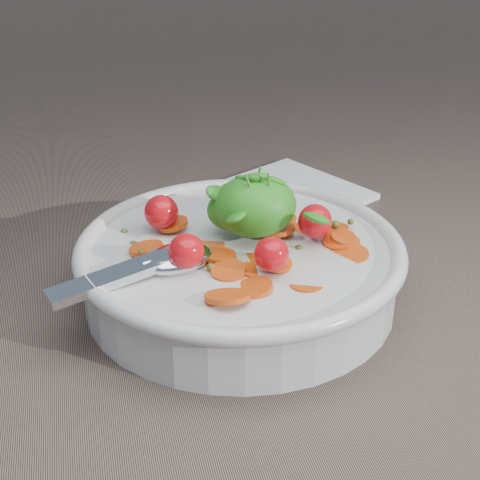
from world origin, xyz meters
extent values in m
plane|color=#6E5B4F|center=(0.00, 0.00, 0.00)|extent=(6.00, 6.00, 0.00)
cylinder|color=silver|center=(-0.01, 0.03, 0.02)|extent=(0.22, 0.22, 0.04)
torus|color=silver|center=(-0.01, 0.03, 0.04)|extent=(0.23, 0.23, 0.01)
cylinder|color=silver|center=(-0.01, 0.03, 0.00)|extent=(0.11, 0.11, 0.01)
cylinder|color=brown|center=(-0.01, 0.03, 0.02)|extent=(0.20, 0.20, 0.03)
cylinder|color=#DE5112|center=(-0.03, 0.04, 0.04)|extent=(0.03, 0.03, 0.01)
cylinder|color=#DE5112|center=(-0.04, -0.04, 0.05)|extent=(0.04, 0.04, 0.01)
cylinder|color=#DE5112|center=(0.02, -0.03, 0.04)|extent=(0.03, 0.03, 0.01)
cylinder|color=#DE5112|center=(0.06, 0.00, 0.04)|extent=(0.04, 0.04, 0.01)
cylinder|color=#DE5112|center=(-0.01, 0.01, 0.04)|extent=(0.03, 0.03, 0.01)
cylinder|color=#DE5112|center=(-0.04, 0.02, 0.04)|extent=(0.03, 0.03, 0.01)
cylinder|color=#DE5112|center=(-0.08, 0.01, 0.04)|extent=(0.03, 0.03, 0.01)
cylinder|color=#DE5112|center=(-0.03, 0.01, 0.05)|extent=(0.02, 0.02, 0.01)
cylinder|color=#DE5112|center=(-0.03, -0.01, 0.04)|extent=(0.03, 0.03, 0.01)
cylinder|color=#DE5112|center=(0.00, 0.09, 0.05)|extent=(0.03, 0.03, 0.01)
cylinder|color=#DE5112|center=(0.00, -0.01, 0.05)|extent=(0.03, 0.03, 0.01)
cylinder|color=#DE5112|center=(-0.05, 0.07, 0.05)|extent=(0.03, 0.02, 0.01)
cylinder|color=#DE5112|center=(0.06, 0.04, 0.04)|extent=(0.03, 0.03, 0.01)
cylinder|color=#DE5112|center=(0.03, 0.04, 0.04)|extent=(0.02, 0.02, 0.01)
cylinder|color=#DE5112|center=(0.06, -0.01, 0.04)|extent=(0.02, 0.02, 0.01)
cylinder|color=#DE5112|center=(-0.03, 0.05, 0.04)|extent=(0.03, 0.03, 0.01)
cylinder|color=#DE5112|center=(-0.08, 0.03, 0.05)|extent=(0.03, 0.03, 0.01)
cylinder|color=#DE5112|center=(0.02, 0.04, 0.05)|extent=(0.03, 0.03, 0.01)
cylinder|color=#DE5112|center=(-0.07, 0.02, 0.04)|extent=(0.03, 0.03, 0.01)
cylinder|color=#DE5112|center=(0.06, 0.02, 0.05)|extent=(0.03, 0.03, 0.01)
cylinder|color=#DE5112|center=(-0.02, -0.03, 0.04)|extent=(0.03, 0.03, 0.01)
cylinder|color=#DE5112|center=(0.06, 0.02, 0.04)|extent=(0.02, 0.02, 0.01)
cylinder|color=#DE5112|center=(-0.01, -0.01, 0.04)|extent=(0.02, 0.03, 0.01)
cylinder|color=#DE5112|center=(0.03, 0.07, 0.04)|extent=(0.03, 0.03, 0.01)
sphere|color=#4F541C|center=(-0.04, 0.00, 0.05)|extent=(0.01, 0.01, 0.01)
sphere|color=#4F541C|center=(-0.09, 0.07, 0.04)|extent=(0.01, 0.01, 0.01)
sphere|color=#4F541C|center=(-0.07, 0.03, 0.04)|extent=(0.01, 0.01, 0.01)
sphere|color=#4F541C|center=(0.06, 0.04, 0.05)|extent=(0.01, 0.01, 0.01)
sphere|color=#4F541C|center=(0.06, 0.05, 0.04)|extent=(0.01, 0.01, 0.01)
sphere|color=#4F541C|center=(-0.08, 0.03, 0.05)|extent=(0.01, 0.01, 0.01)
sphere|color=#4F541C|center=(0.02, 0.07, 0.04)|extent=(0.01, 0.01, 0.01)
sphere|color=#4F541C|center=(0.07, 0.04, 0.05)|extent=(0.00, 0.00, 0.00)
sphere|color=#4F541C|center=(-0.07, 0.01, 0.05)|extent=(0.01, 0.01, 0.01)
sphere|color=#4F541C|center=(-0.08, 0.05, 0.04)|extent=(0.01, 0.01, 0.01)
sphere|color=#4F541C|center=(0.03, 0.02, 0.04)|extent=(0.01, 0.01, 0.01)
sphere|color=#4F541C|center=(-0.06, 0.01, 0.05)|extent=(0.01, 0.01, 0.01)
sphere|color=#4F541C|center=(-0.04, 0.01, 0.04)|extent=(0.01, 0.01, 0.01)
sphere|color=#4F541C|center=(0.02, 0.10, 0.04)|extent=(0.01, 0.01, 0.01)
sphere|color=#4F541C|center=(-0.05, 0.04, 0.05)|extent=(0.01, 0.01, 0.01)
sphere|color=red|center=(0.04, 0.03, 0.06)|extent=(0.02, 0.02, 0.02)
sphere|color=red|center=(0.01, 0.08, 0.06)|extent=(0.03, 0.03, 0.03)
sphere|color=red|center=(-0.06, 0.06, 0.06)|extent=(0.03, 0.03, 0.03)
sphere|color=red|center=(-0.05, 0.00, 0.06)|extent=(0.02, 0.02, 0.02)
sphere|color=red|center=(0.00, -0.01, 0.06)|extent=(0.02, 0.02, 0.02)
ellipsoid|color=#329521|center=(0.00, 0.04, 0.07)|extent=(0.06, 0.05, 0.04)
ellipsoid|color=#329521|center=(-0.01, 0.05, 0.06)|extent=(0.03, 0.03, 0.03)
ellipsoid|color=#329521|center=(-0.02, 0.04, 0.08)|extent=(0.02, 0.02, 0.02)
ellipsoid|color=#329521|center=(0.00, 0.06, 0.07)|extent=(0.02, 0.03, 0.02)
ellipsoid|color=#329521|center=(-0.01, 0.04, 0.09)|extent=(0.01, 0.02, 0.01)
ellipsoid|color=#329521|center=(0.04, 0.01, 0.07)|extent=(0.03, 0.03, 0.01)
ellipsoid|color=#329521|center=(-0.01, 0.04, 0.08)|extent=(0.02, 0.02, 0.01)
ellipsoid|color=#329521|center=(0.00, 0.04, 0.09)|extent=(0.02, 0.02, 0.02)
ellipsoid|color=#329521|center=(-0.01, 0.04, 0.08)|extent=(0.03, 0.03, 0.02)
ellipsoid|color=#329521|center=(0.01, 0.04, 0.07)|extent=(0.02, 0.02, 0.02)
ellipsoid|color=#329521|center=(0.00, 0.04, 0.08)|extent=(0.02, 0.02, 0.02)
ellipsoid|color=#329521|center=(-0.02, 0.04, 0.08)|extent=(0.02, 0.02, 0.02)
ellipsoid|color=#329521|center=(0.00, 0.04, 0.09)|extent=(0.02, 0.02, 0.01)
ellipsoid|color=#329521|center=(0.00, 0.04, 0.08)|extent=(0.02, 0.02, 0.02)
ellipsoid|color=#329521|center=(0.02, 0.04, 0.07)|extent=(0.02, 0.02, 0.02)
ellipsoid|color=#329521|center=(-0.01, 0.04, 0.09)|extent=(0.02, 0.02, 0.02)
ellipsoid|color=#329521|center=(0.00, 0.04, 0.08)|extent=(0.02, 0.02, 0.02)
ellipsoid|color=#329521|center=(-0.01, 0.03, 0.08)|extent=(0.02, 0.03, 0.02)
ellipsoid|color=#329521|center=(0.00, 0.04, 0.08)|extent=(0.02, 0.02, 0.02)
ellipsoid|color=#329521|center=(0.01, 0.04, 0.08)|extent=(0.02, 0.03, 0.02)
ellipsoid|color=#329521|center=(-0.02, 0.02, 0.07)|extent=(0.02, 0.02, 0.01)
ellipsoid|color=#329521|center=(0.00, 0.04, 0.09)|extent=(0.03, 0.03, 0.02)
ellipsoid|color=#329521|center=(0.02, 0.04, 0.07)|extent=(0.02, 0.03, 0.02)
ellipsoid|color=#329521|center=(0.01, 0.04, 0.09)|extent=(0.02, 0.02, 0.02)
cylinder|color=#4C8C33|center=(0.00, 0.03, 0.08)|extent=(0.01, 0.01, 0.04)
cylinder|color=#4C8C33|center=(0.00, 0.04, 0.08)|extent=(0.01, 0.01, 0.04)
cylinder|color=#4C8C33|center=(0.01, 0.03, 0.08)|extent=(0.00, 0.01, 0.04)
ellipsoid|color=silver|center=(-0.06, 0.01, 0.05)|extent=(0.06, 0.05, 0.02)
cube|color=silver|center=(-0.10, 0.00, 0.05)|extent=(0.10, 0.05, 0.01)
cylinder|color=silver|center=(-0.07, 0.01, 0.05)|extent=(0.02, 0.01, 0.01)
cube|color=white|center=(0.06, 0.19, 0.00)|extent=(0.19, 0.18, 0.01)
camera|label=1|loc=(-0.11, -0.42, 0.29)|focal=55.00mm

